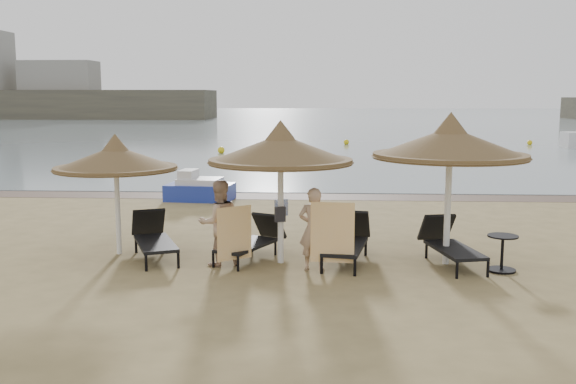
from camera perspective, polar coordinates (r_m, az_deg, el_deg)
name	(u,v)px	position (r m, az deg, el deg)	size (l,w,h in m)	color
ground	(282,275)	(12.08, -0.50, -7.35)	(160.00, 160.00, 0.00)	#937E4D
sea	(318,118)	(91.65, 2.72, 6.54)	(200.00, 140.00, 0.03)	slate
wet_sand_strip	(300,196)	(21.26, 1.12, -0.36)	(200.00, 1.60, 0.01)	brown
far_shore	(139,98)	(93.07, -13.09, 8.15)	(150.00, 54.80, 12.00)	brown
palapa_left	(116,159)	(13.75, -15.07, 2.89)	(2.56, 2.56, 2.54)	white
palapa_center	(281,150)	(12.54, -0.67, 3.78)	(2.87, 2.87, 2.85)	white
palapa_right	(450,144)	(12.83, 14.21, 4.19)	(3.03, 3.03, 3.01)	white
lounger_far_left	(153,237)	(13.60, -11.88, -3.94)	(1.43, 2.14, 0.91)	black
lounger_near_left	(254,239)	(13.23, -3.08, -4.24)	(1.38, 1.99, 0.85)	black
lounger_near_right	(348,240)	(13.07, 5.32, -4.26)	(1.08, 2.18, 0.94)	black
lounger_far_right	(449,243)	(13.20, 14.13, -4.44)	(1.08, 2.10, 0.90)	black
side_table	(502,254)	(12.90, 18.49, -5.27)	(0.58, 0.58, 0.70)	black
person_left	(219,216)	(12.61, -6.16, -2.14)	(0.90, 0.59, 1.96)	tan
person_right	(314,222)	(12.19, 2.31, -2.72)	(0.85, 0.56, 1.86)	tan
towel_left	(234,233)	(12.27, -4.79, -3.68)	(0.61, 0.45, 1.04)	orange
towel_right	(332,233)	(11.97, 3.97, -3.62)	(0.82, 0.09, 1.15)	orange
bag_patterned	(281,207)	(12.87, -0.60, -1.38)	(0.28, 0.17, 0.33)	white
bag_dark	(280,214)	(12.55, -0.70, -2.00)	(0.22, 0.14, 0.30)	black
pedal_boat	(199,189)	(20.65, -7.90, 0.28)	(2.19, 1.44, 0.97)	#1E3197
buoy_left	(221,150)	(36.87, -5.96, 3.72)	(0.40, 0.40, 0.40)	#DEBE0E
buoy_mid	(346,142)	(43.37, 5.21, 4.43)	(0.37, 0.37, 0.37)	#DEBE0E
buoy_extra	(530,143)	(45.84, 20.69, 4.13)	(0.35, 0.35, 0.35)	#DEBE0E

